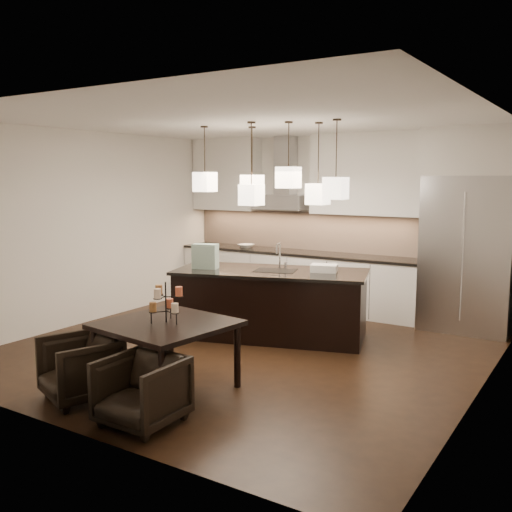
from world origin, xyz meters
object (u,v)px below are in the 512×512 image
Objects in this scene: armchair_right at (142,391)px; armchair_left at (80,368)px; dining_table at (167,356)px; island_body at (271,305)px; refrigerator at (468,254)px.

armchair_left is at bearing 172.69° from armchair_right.
dining_table is at bearing 115.55° from armchair_right.
island_body reaches higher than armchair_right.
dining_table is at bearing 70.03° from armchair_left.
dining_table is 0.84m from armchair_left.
refrigerator reaches higher than island_body.
island_body reaches higher than dining_table.
armchair_right is at bearing -57.14° from dining_table.
dining_table is at bearing -104.27° from island_body.
refrigerator is 5.06m from armchair_right.
dining_table is 1.71× the size of armchair_left.
dining_table is 1.76× the size of armchair_right.
armchair_right is (0.90, -0.11, -0.01)m from armchair_left.
refrigerator reaches higher than armchair_right.
island_body is 3.01m from armchair_right.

